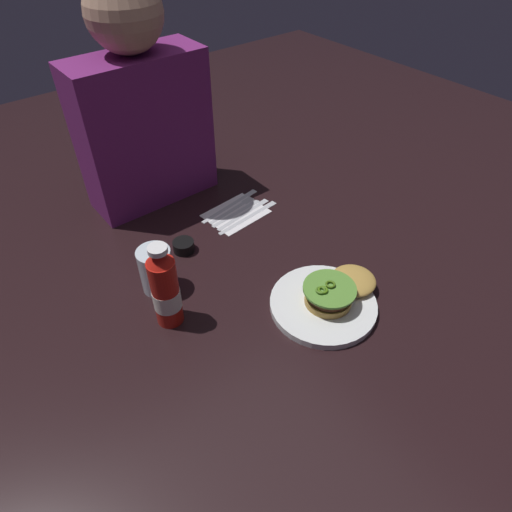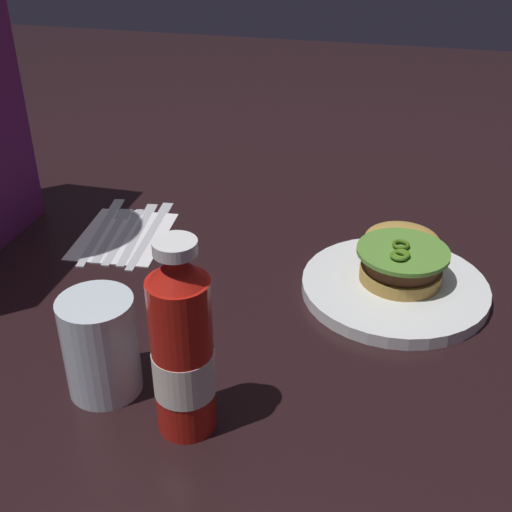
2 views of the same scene
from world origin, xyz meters
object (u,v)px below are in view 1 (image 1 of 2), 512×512
at_px(dinner_plate, 323,304).
at_px(butter_knife, 247,211).
at_px(water_glass, 156,270).
at_px(diner_person, 141,108).
at_px(steak_knife, 252,214).
at_px(condiment_cup, 184,246).
at_px(burger_sandwich, 338,289).
at_px(napkin, 236,213).
at_px(ketchup_bottle, 165,290).
at_px(fork_utensil, 236,207).
at_px(spoon_utensil, 243,208).
at_px(table_knife, 233,203).

bearing_deg(dinner_plate, butter_knife, 77.79).
height_order(water_glass, diner_person, diner_person).
bearing_deg(water_glass, steak_knife, 13.59).
height_order(condiment_cup, steak_knife, condiment_cup).
distance_m(water_glass, condiment_cup, 0.15).
relative_size(burger_sandwich, steak_knife, 0.91).
bearing_deg(condiment_cup, napkin, 12.09).
xyz_separation_m(dinner_plate, ketchup_bottle, (-0.29, 0.19, 0.09)).
bearing_deg(dinner_plate, steak_knife, 76.71).
bearing_deg(condiment_cup, dinner_plate, -68.73).
bearing_deg(burger_sandwich, condiment_cup, 116.19).
bearing_deg(fork_utensil, ketchup_bottle, -146.12).
bearing_deg(condiment_cup, diner_person, 75.47).
height_order(dinner_plate, fork_utensil, dinner_plate).
height_order(napkin, steak_knife, steak_knife).
distance_m(burger_sandwich, napkin, 0.42).
bearing_deg(diner_person, condiment_cup, -104.53).
bearing_deg(napkin, water_glass, -159.31).
xyz_separation_m(ketchup_bottle, napkin, (0.35, 0.23, -0.09)).
bearing_deg(water_glass, diner_person, 61.92).
bearing_deg(diner_person, burger_sandwich, -80.20).
xyz_separation_m(butter_knife, spoon_utensil, (0.00, 0.02, -0.00)).
distance_m(condiment_cup, diner_person, 0.39).
xyz_separation_m(steak_knife, butter_knife, (-0.00, 0.02, 0.00)).
bearing_deg(burger_sandwich, steak_knife, 82.68).
height_order(butter_knife, fork_utensil, same).
xyz_separation_m(burger_sandwich, napkin, (0.02, 0.42, -0.04)).
xyz_separation_m(napkin, table_knife, (0.02, 0.04, 0.00)).
distance_m(butter_knife, diner_person, 0.40).
bearing_deg(fork_utensil, table_knife, 70.77).
distance_m(burger_sandwich, water_glass, 0.43).
relative_size(spoon_utensil, fork_utensil, 1.05).
bearing_deg(butter_knife, table_knife, 93.39).
xyz_separation_m(spoon_utensil, table_knife, (-0.00, 0.04, 0.00)).
distance_m(condiment_cup, table_knife, 0.24).
relative_size(ketchup_bottle, steak_knife, 0.98).
distance_m(water_glass, diner_person, 0.46).
distance_m(ketchup_bottle, butter_knife, 0.44).
relative_size(burger_sandwich, fork_utensil, 1.15).
height_order(ketchup_bottle, spoon_utensil, ketchup_bottle).
bearing_deg(ketchup_bottle, condiment_cup, 50.73).
bearing_deg(spoon_utensil, diner_person, 124.78).
bearing_deg(spoon_utensil, fork_utensil, 122.92).
bearing_deg(spoon_utensil, dinner_plate, -101.85).
bearing_deg(burger_sandwich, dinner_plate, 173.74).
distance_m(burger_sandwich, butter_knife, 0.41).
bearing_deg(condiment_cup, butter_knife, 6.87).
bearing_deg(burger_sandwich, spoon_utensil, 83.59).
xyz_separation_m(condiment_cup, butter_knife, (0.23, 0.03, -0.01)).
distance_m(napkin, diner_person, 0.38).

